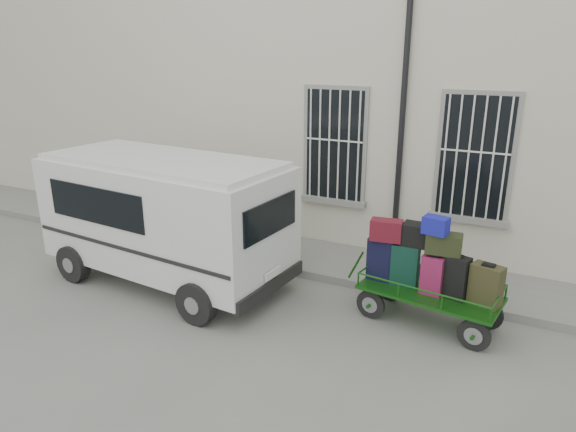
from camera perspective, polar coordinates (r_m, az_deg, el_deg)
The scene contains 5 objects.
ground at distance 8.52m, azimuth -0.15°, elevation -10.80°, with size 80.00×80.00×0.00m, color slate.
building at distance 12.66m, azimuth 11.34°, elevation 12.74°, with size 24.00×5.15×6.00m.
sidewalk at distance 10.30m, azimuth 5.36°, elevation -5.06°, with size 24.00×1.70×0.15m, color gray.
luggage_cart at distance 8.19m, azimuth 15.17°, elevation -5.86°, with size 2.52×1.25×1.78m.
van at distance 9.44m, azimuth -13.54°, elevation 0.42°, with size 4.76×2.41×2.32m.
Camera 1 is at (3.34, -6.66, 4.13)m, focal length 32.00 mm.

